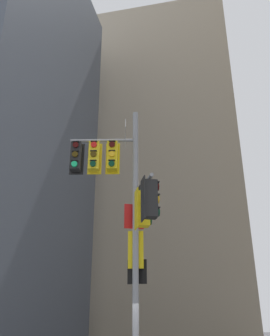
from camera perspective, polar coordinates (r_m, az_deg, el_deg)
The scene contains 2 objects.
building_mid_block at distance 42.02m, azimuth 5.05°, elevation -0.64°, with size 15.40×15.40×35.40m, color tan.
signal_pole_assembly at distance 11.38m, azimuth -1.70°, elevation -5.21°, with size 3.34×2.99×8.83m.
Camera 1 is at (2.40, -10.90, 2.10)m, focal length 38.95 mm.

